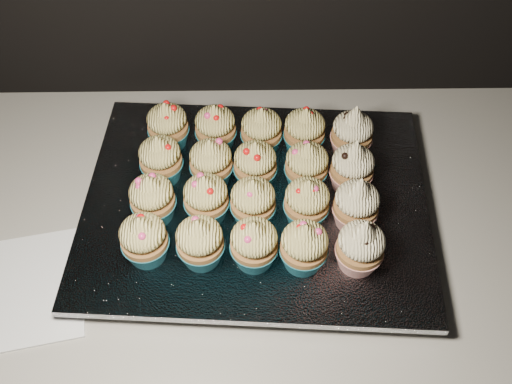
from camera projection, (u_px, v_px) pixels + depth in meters
cabinet at (177, 356)px, 1.20m from camera, size 2.40×0.60×0.86m
worktop at (144, 237)px, 0.85m from camera, size 2.44×0.64×0.04m
napkin at (18, 290)px, 0.77m from camera, size 0.20×0.20×0.00m
baking_tray at (256, 208)px, 0.84m from camera, size 0.48×0.38×0.02m
foil_lining at (256, 201)px, 0.83m from camera, size 0.52×0.42×0.01m
cupcake_0 at (144, 239)px, 0.74m from camera, size 0.06×0.06×0.08m
cupcake_1 at (200, 242)px, 0.73m from camera, size 0.06×0.06×0.08m
cupcake_2 at (254, 244)px, 0.73m from camera, size 0.06×0.06×0.08m
cupcake_3 at (304, 246)px, 0.73m from camera, size 0.06×0.06×0.08m
cupcake_4 at (360, 246)px, 0.73m from camera, size 0.06×0.06×0.10m
cupcake_5 at (152, 199)px, 0.78m from camera, size 0.06×0.06×0.08m
cupcake_6 at (206, 198)px, 0.78m from camera, size 0.06×0.06×0.08m
cupcake_7 at (253, 202)px, 0.77m from camera, size 0.06×0.06×0.08m
cupcake_8 at (307, 202)px, 0.77m from camera, size 0.06×0.06×0.08m
cupcake_9 at (356, 204)px, 0.77m from camera, size 0.06×0.06×0.10m
cupcake_10 at (161, 159)px, 0.82m from camera, size 0.06×0.06×0.08m
cupcake_11 at (211, 163)px, 0.82m from camera, size 0.06×0.06×0.08m
cupcake_12 at (255, 165)px, 0.81m from camera, size 0.06×0.06×0.08m
cupcake_13 at (307, 166)px, 0.81m from camera, size 0.06×0.06×0.08m
cupcake_14 at (352, 167)px, 0.81m from camera, size 0.06×0.06×0.10m
cupcake_15 at (168, 126)px, 0.86m from camera, size 0.06×0.06×0.08m
cupcake_16 at (216, 128)px, 0.86m from camera, size 0.06×0.06×0.08m
cupcake_17 at (261, 131)px, 0.86m from camera, size 0.06×0.06×0.08m
cupcake_18 at (304, 131)px, 0.86m from camera, size 0.06×0.06×0.08m
cupcake_19 at (352, 133)px, 0.85m from camera, size 0.06×0.06×0.10m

